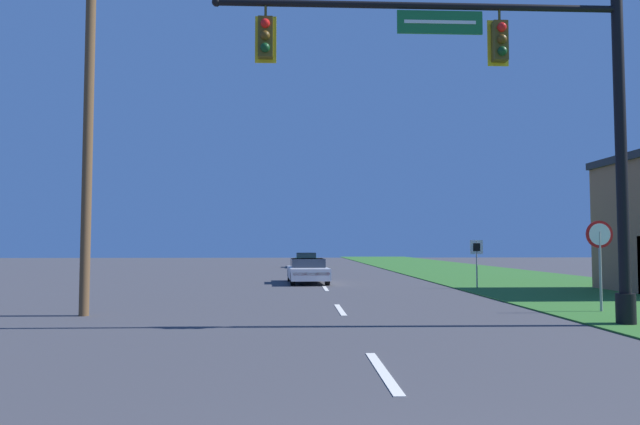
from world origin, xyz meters
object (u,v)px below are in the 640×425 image
signal_mast (523,107)px  utility_pole_near (89,110)px  car_ahead (308,271)px  stop_sign (600,245)px  route_sign_post (477,253)px  far_car (306,260)px

signal_mast → utility_pole_near: 11.20m
car_ahead → stop_sign: 14.79m
car_ahead → route_sign_post: (7.19, -3.72, 0.92)m
far_car → utility_pole_near: utility_pole_near is taller
stop_sign → utility_pole_near: (-14.03, -0.08, 3.64)m
car_ahead → far_car: (0.30, 19.56, 0.00)m
route_sign_post → signal_mast: bearing=-102.2°
signal_mast → utility_pole_near: (-10.94, 2.38, 0.38)m
far_car → stop_sign: 32.93m
utility_pole_near → signal_mast: bearing=-12.3°
signal_mast → stop_sign: bearing=38.5°
route_sign_post → car_ahead: bearing=152.6°
signal_mast → utility_pole_near: utility_pole_near is taller
signal_mast → stop_sign: signal_mast is taller
stop_sign → utility_pole_near: size_ratio=0.23×
stop_sign → utility_pole_near: 14.49m
signal_mast → car_ahead: bearing=107.7°
stop_sign → car_ahead: bearing=122.2°
signal_mast → car_ahead: size_ratio=2.14×
stop_sign → utility_pole_near: bearing=-179.7°
far_car → car_ahead: bearing=-90.9°
car_ahead → far_car: size_ratio=0.98×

